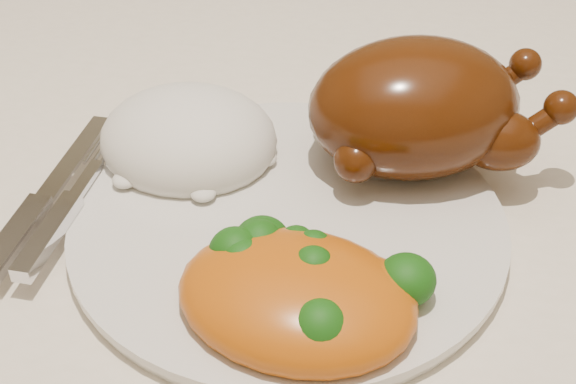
# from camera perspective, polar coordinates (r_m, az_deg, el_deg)

# --- Properties ---
(dining_table) EXTENTS (1.60, 0.90, 0.76)m
(dining_table) POSITION_cam_1_polar(r_m,az_deg,el_deg) (0.70, 1.41, 0.11)
(dining_table) COLOR brown
(dining_table) RESTS_ON floor
(tablecloth) EXTENTS (1.73, 1.03, 0.18)m
(tablecloth) POSITION_cam_1_polar(r_m,az_deg,el_deg) (0.66, 1.51, 5.19)
(tablecloth) COLOR white
(tablecloth) RESTS_ON dining_table
(dinner_plate) EXTENTS (0.29, 0.29, 0.01)m
(dinner_plate) POSITION_cam_1_polar(r_m,az_deg,el_deg) (0.49, 0.00, -2.36)
(dinner_plate) COLOR silver
(dinner_plate) RESTS_ON tablecloth
(roast_chicken) EXTENTS (0.18, 0.15, 0.09)m
(roast_chicken) POSITION_cam_1_polar(r_m,az_deg,el_deg) (0.52, 9.35, 5.99)
(roast_chicken) COLOR #4C1F08
(roast_chicken) RESTS_ON dinner_plate
(rice_mound) EXTENTS (0.13, 0.12, 0.06)m
(rice_mound) POSITION_cam_1_polar(r_m,az_deg,el_deg) (0.54, -7.08, 3.73)
(rice_mound) COLOR white
(rice_mound) RESTS_ON dinner_plate
(mac_and_cheese) EXTENTS (0.14, 0.12, 0.05)m
(mac_and_cheese) POSITION_cam_1_polar(r_m,az_deg,el_deg) (0.43, 1.16, -7.01)
(mac_and_cheese) COLOR #DC5E0E
(mac_and_cheese) RESTS_ON dinner_plate
(cutlery) EXTENTS (0.03, 0.17, 0.01)m
(cutlery) POSITION_cam_1_polar(r_m,az_deg,el_deg) (0.51, -16.64, -1.26)
(cutlery) COLOR silver
(cutlery) RESTS_ON dinner_plate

